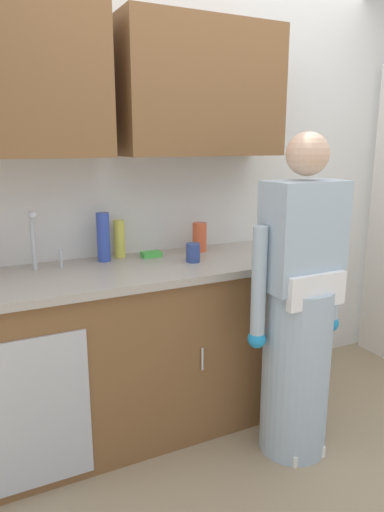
{
  "coord_description": "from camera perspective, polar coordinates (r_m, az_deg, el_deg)",
  "views": [
    {
      "loc": [
        -1.3,
        -1.56,
        1.57
      ],
      "look_at": [
        -0.24,
        0.55,
        1.0
      ],
      "focal_mm": 32.96,
      "sensor_mm": 36.0,
      "label": 1
    }
  ],
  "objects": [
    {
      "name": "cup_by_sink",
      "position": [
        2.54,
        0.13,
        0.4
      ],
      "size": [
        0.08,
        0.08,
        0.1
      ],
      "primitive_type": "cylinder",
      "color": "#33478C",
      "rests_on": "countertop"
    },
    {
      "name": "kitchen_wall_with_uppers",
      "position": [
        2.81,
        -2.14,
        11.63
      ],
      "size": [
        4.8,
        0.44,
        2.7
      ],
      "color": "silver",
      "rests_on": "ground"
    },
    {
      "name": "bottle_cleaner_spray",
      "position": [
        2.78,
        0.92,
        2.31
      ],
      "size": [
        0.08,
        0.08,
        0.17
      ],
      "primitive_type": "cylinder",
      "color": "#E05933",
      "rests_on": "countertop"
    },
    {
      "name": "countertop",
      "position": [
        2.47,
        -7.93,
        -1.82
      ],
      "size": [
        1.96,
        0.66,
        0.04
      ],
      "primitive_type": "cube",
      "color": "#A8A093",
      "rests_on": "counter_cabinet"
    },
    {
      "name": "sponge",
      "position": [
        2.67,
        -4.96,
        0.22
      ],
      "size": [
        0.11,
        0.07,
        0.03
      ],
      "primitive_type": "cube",
      "color": "#4CBF4C",
      "rests_on": "countertop"
    },
    {
      "name": "sink",
      "position": [
        2.38,
        -17.0,
        -2.71
      ],
      "size": [
        0.5,
        0.36,
        0.35
      ],
      "color": "#B7BABF",
      "rests_on": "counter_cabinet"
    },
    {
      "name": "bottle_water_short",
      "position": [
        2.67,
        -8.81,
        2.07
      ],
      "size": [
        0.06,
        0.06,
        0.21
      ],
      "primitive_type": "cylinder",
      "color": "#D8D14C",
      "rests_on": "countertop"
    },
    {
      "name": "bottle_water_tall",
      "position": [
        2.59,
        -10.71,
        2.26
      ],
      "size": [
        0.07,
        0.07,
        0.27
      ],
      "primitive_type": "cylinder",
      "color": "#334CB2",
      "rests_on": "countertop"
    },
    {
      "name": "ground_plane",
      "position": [
        2.56,
        11.48,
        -24.46
      ],
      "size": [
        9.0,
        9.0,
        0.0
      ],
      "primitive_type": "plane",
      "color": "#998466"
    },
    {
      "name": "counter_cabinet",
      "position": [
        2.63,
        -7.64,
        -11.77
      ],
      "size": [
        1.9,
        0.62,
        0.9
      ],
      "color": "brown",
      "rests_on": "ground"
    },
    {
      "name": "person_at_sink",
      "position": [
        2.42,
        12.75,
        -8.07
      ],
      "size": [
        0.55,
        0.34,
        1.62
      ],
      "color": "white",
      "rests_on": "ground"
    }
  ]
}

